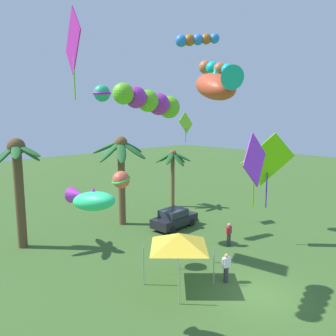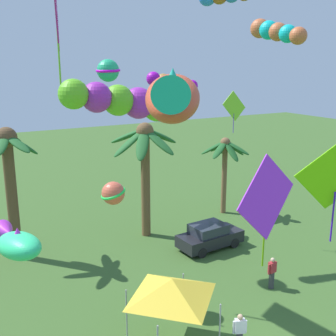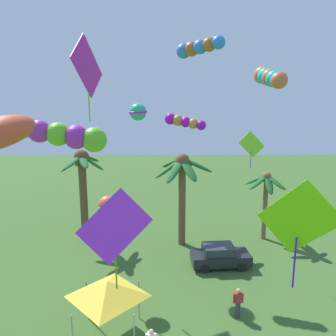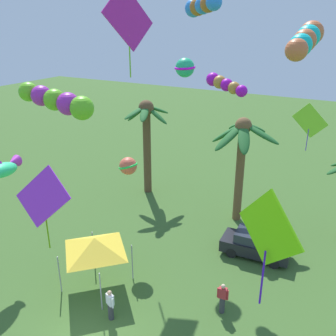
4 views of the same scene
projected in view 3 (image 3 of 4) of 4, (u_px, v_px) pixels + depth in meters
name	position (u px, v px, depth m)	size (l,w,h in m)	color
palm_tree_0	(83.00, 177.00, 24.40)	(3.42, 3.77, 7.38)	brown
palm_tree_1	(266.00, 188.00, 24.86)	(3.31, 3.37, 5.57)	brown
palm_tree_2	(182.00, 177.00, 23.71)	(4.50, 4.58, 7.19)	brown
parked_car_0	(220.00, 256.00, 21.06)	(4.01, 1.97, 1.51)	black
spectator_1	(238.00, 303.00, 15.93)	(0.55, 0.27, 1.59)	#38383D
festival_tent	(108.00, 289.00, 14.23)	(2.86, 2.86, 2.85)	#9E9EA3
kite_ball_0	(138.00, 112.00, 20.55)	(1.74, 1.74, 1.12)	#22BA77
kite_tube_2	(184.00, 122.00, 19.58)	(2.55, 1.38, 1.04)	#A80FC1
kite_diamond_3	(298.00, 220.00, 13.50)	(2.88, 2.40, 5.11)	#7DF010
kite_ball_4	(107.00, 205.00, 17.62)	(1.25, 1.26, 1.01)	#E15F43
kite_tube_5	(63.00, 135.00, 13.10)	(3.94, 1.27, 1.49)	#62C521
kite_diamond_6	(87.00, 68.00, 18.54)	(1.07, 3.50, 5.07)	#B5209B
kite_tube_7	(198.00, 47.00, 14.82)	(2.15, 2.06, 0.81)	#2B7FE9
kite_diamond_9	(115.00, 228.00, 9.85)	(2.41, 0.62, 3.35)	#AC2EF0
kite_diamond_10	(252.00, 145.00, 20.25)	(1.76, 0.15, 2.46)	#89E02C
kite_tube_11	(269.00, 77.00, 16.34)	(0.97, 3.56, 1.39)	#D16637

